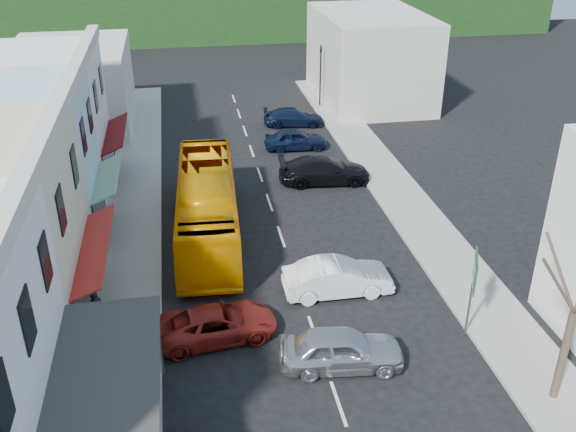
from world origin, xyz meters
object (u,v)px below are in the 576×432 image
object	(u,v)px
traffic_signal	(320,77)
car_red	(217,323)
pedestrian_left	(97,311)
direction_sign	(471,295)
street_tree	(574,312)
car_white	(338,279)
bus	(207,208)
car_silver	(341,351)

from	to	relation	value
traffic_signal	car_red	bearing A→B (deg)	92.85
traffic_signal	pedestrian_left	bearing A→B (deg)	84.06
direction_sign	street_tree	xyz separation A→B (m)	(1.45, -4.02, 1.85)
car_red	pedestrian_left	distance (m)	4.77
car_white	street_tree	world-z (taller)	street_tree
bus	traffic_signal	bearing A→B (deg)	65.80
car_red	pedestrian_left	size ratio (longest dim) A/B	2.71
pedestrian_left	traffic_signal	world-z (taller)	traffic_signal
direction_sign	car_white	bearing A→B (deg)	163.39
car_red	traffic_signal	size ratio (longest dim) A/B	0.93
car_silver	car_red	xyz separation A→B (m)	(-4.36, 2.50, 0.00)
car_white	direction_sign	world-z (taller)	direction_sign
car_white	traffic_signal	xyz separation A→B (m)	(5.02, 26.03, 1.76)
car_silver	direction_sign	bearing A→B (deg)	-72.52
direction_sign	traffic_signal	size ratio (longest dim) A/B	0.74
direction_sign	street_tree	size ratio (longest dim) A/B	0.50
car_white	direction_sign	size ratio (longest dim) A/B	1.21
pedestrian_left	traffic_signal	size ratio (longest dim) A/B	0.34
car_white	direction_sign	xyz separation A→B (m)	(4.38, -3.65, 1.12)
pedestrian_left	bus	bearing A→B (deg)	-9.47
car_silver	pedestrian_left	size ratio (longest dim) A/B	2.59
car_white	pedestrian_left	distance (m)	10.07
car_silver	pedestrian_left	xyz separation A→B (m)	(-8.98, 3.65, 0.30)
car_white	street_tree	distance (m)	10.08
bus	car_white	xyz separation A→B (m)	(5.20, -6.20, -0.85)
bus	traffic_signal	distance (m)	22.33
car_silver	car_red	world-z (taller)	same
car_white	car_red	xyz separation A→B (m)	(-5.39, -2.20, 0.00)
traffic_signal	bus	bearing A→B (deg)	85.85
car_red	direction_sign	size ratio (longest dim) A/B	1.26
direction_sign	bus	bearing A→B (deg)	157.39
bus	pedestrian_left	bearing A→B (deg)	-120.55
pedestrian_left	car_white	bearing A→B (deg)	-59.89
car_silver	traffic_signal	xyz separation A→B (m)	(6.05, 30.73, 1.76)
street_tree	traffic_signal	distance (m)	33.73
bus	car_white	world-z (taller)	bus
pedestrian_left	direction_sign	bearing A→B (deg)	-76.12
bus	street_tree	bearing A→B (deg)	-48.48
bus	direction_sign	distance (m)	13.74
car_silver	car_red	size ratio (longest dim) A/B	0.96
car_silver	direction_sign	size ratio (longest dim) A/B	1.21
car_red	traffic_signal	world-z (taller)	traffic_signal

